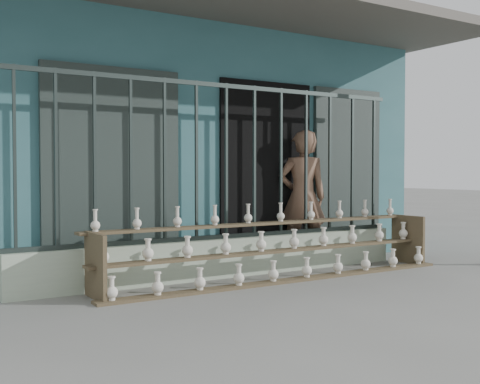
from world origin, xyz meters
TOP-DOWN VIEW (x-y plane):
  - ground at (0.00, 0.00)m, footprint 60.00×60.00m
  - workshop_building at (0.00, 4.23)m, footprint 7.40×6.60m
  - parapet_wall at (0.00, 1.30)m, footprint 5.00×0.20m
  - security_fence at (-0.00, 1.30)m, footprint 5.00×0.04m
  - shelf_rack at (0.45, 0.89)m, footprint 4.50×0.68m
  - elderly_woman at (1.34, 1.58)m, footprint 0.76×0.64m

SIDE VIEW (x-z plane):
  - ground at x=0.00m, z-range 0.00..0.00m
  - parapet_wall at x=0.00m, z-range 0.00..0.45m
  - shelf_rack at x=0.45m, z-range -0.07..0.78m
  - elderly_woman at x=1.34m, z-range 0.00..1.77m
  - security_fence at x=0.00m, z-range 0.45..2.25m
  - workshop_building at x=0.00m, z-range 0.02..3.23m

